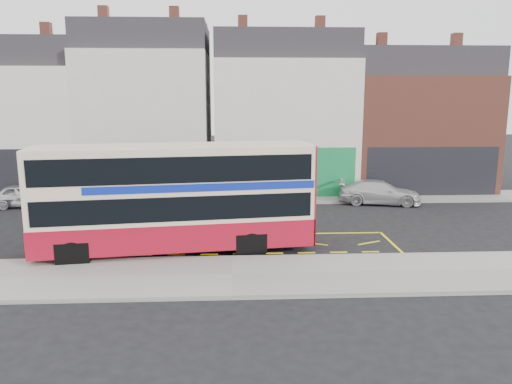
{
  "coord_description": "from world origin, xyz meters",
  "views": [
    {
      "loc": [
        0.04,
        -19.12,
        6.41
      ],
      "look_at": [
        1.06,
        2.0,
        2.24
      ],
      "focal_mm": 35.0,
      "sensor_mm": 36.0,
      "label": 1
    }
  ],
  "objects": [
    {
      "name": "car_white",
      "position": [
        8.75,
        9.45,
        0.69
      ],
      "size": [
        5.06,
        2.88,
        1.38
      ],
      "primitive_type": "imported",
      "rotation": [
        0.0,
        0.0,
        1.36
      ],
      "color": "silver",
      "rests_on": "ground"
    },
    {
      "name": "street_tree_right",
      "position": [
        8.73,
        12.29,
        4.07
      ],
      "size": [
        2.76,
        2.76,
        5.97
      ],
      "color": "#311F15",
      "rests_on": "ground"
    },
    {
      "name": "car_silver",
      "position": [
        -11.89,
        9.67,
        0.67
      ],
      "size": [
        4.16,
        2.3,
        1.34
      ],
      "primitive_type": "imported",
      "rotation": [
        0.0,
        0.0,
        1.76
      ],
      "color": "silver",
      "rests_on": "ground"
    },
    {
      "name": "bus_stop_post",
      "position": [
        -5.94,
        -0.4,
        2.02
      ],
      "size": [
        0.77,
        0.19,
        3.13
      ],
      "rotation": [
        0.0,
        0.0,
        -0.11
      ],
      "color": "black",
      "rests_on": "pavement"
    },
    {
      "name": "road_markings",
      "position": [
        0.0,
        1.6,
        0.01
      ],
      "size": [
        14.0,
        3.4,
        0.01
      ],
      "primitive_type": null,
      "color": "#EFEC0C",
      "rests_on": "ground"
    },
    {
      "name": "car_grey",
      "position": [
        0.42,
        9.12,
        0.62
      ],
      "size": [
        4.0,
        2.25,
        1.25
      ],
      "primitive_type": "imported",
      "rotation": [
        0.0,
        0.0,
        1.83
      ],
      "color": "#3D3F44",
      "rests_on": "ground"
    },
    {
      "name": "ground",
      "position": [
        0.0,
        0.0,
        0.0
      ],
      "size": [
        120.0,
        120.0,
        0.0
      ],
      "primitive_type": "plane",
      "color": "black",
      "rests_on": "ground"
    },
    {
      "name": "terrace_far_left",
      "position": [
        -13.5,
        14.99,
        4.82
      ],
      "size": [
        8.0,
        8.01,
        10.8
      ],
      "color": "silver",
      "rests_on": "ground"
    },
    {
      "name": "far_pavement",
      "position": [
        0.0,
        11.0,
        0.07
      ],
      "size": [
        50.0,
        3.0,
        0.15
      ],
      "primitive_type": "cube",
      "color": "gray",
      "rests_on": "ground"
    },
    {
      "name": "terrace_right",
      "position": [
        12.5,
        14.99,
        4.57
      ],
      "size": [
        9.0,
        8.01,
        10.3
      ],
      "color": "#994F3D",
      "rests_on": "ground"
    },
    {
      "name": "kerb",
      "position": [
        0.0,
        -0.38,
        0.07
      ],
      "size": [
        40.0,
        0.15,
        0.15
      ],
      "primitive_type": "cube",
      "color": "gray",
      "rests_on": "ground"
    },
    {
      "name": "double_decker_bus",
      "position": [
        -2.22,
        0.72,
        2.32
      ],
      "size": [
        11.29,
        3.95,
        4.42
      ],
      "rotation": [
        0.0,
        0.0,
        0.13
      ],
      "color": "beige",
      "rests_on": "ground"
    },
    {
      "name": "terrace_green_shop",
      "position": [
        3.5,
        14.99,
        5.07
      ],
      "size": [
        9.0,
        8.01,
        11.3
      ],
      "color": "silver",
      "rests_on": "ground"
    },
    {
      "name": "pavement",
      "position": [
        0.0,
        -2.3,
        0.07
      ],
      "size": [
        40.0,
        4.0,
        0.15
      ],
      "primitive_type": "cube",
      "color": "gray",
      "rests_on": "ground"
    },
    {
      "name": "terrace_left",
      "position": [
        -5.5,
        14.99,
        5.32
      ],
      "size": [
        8.0,
        8.01,
        11.8
      ],
      "color": "silver",
      "rests_on": "ground"
    }
  ]
}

